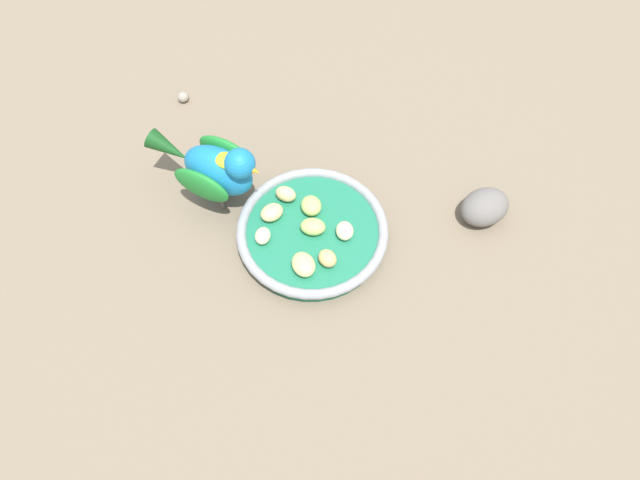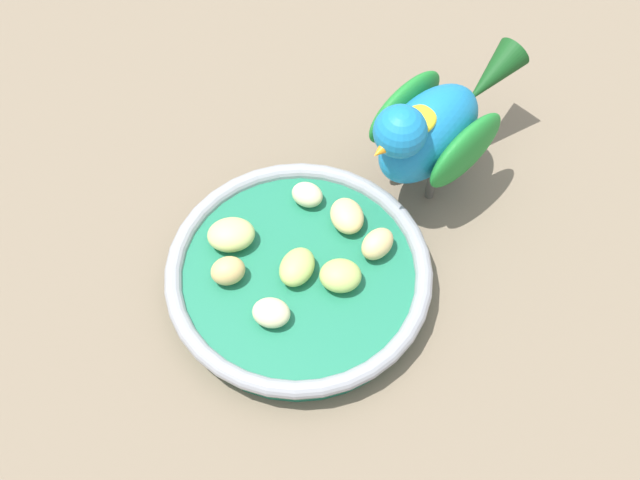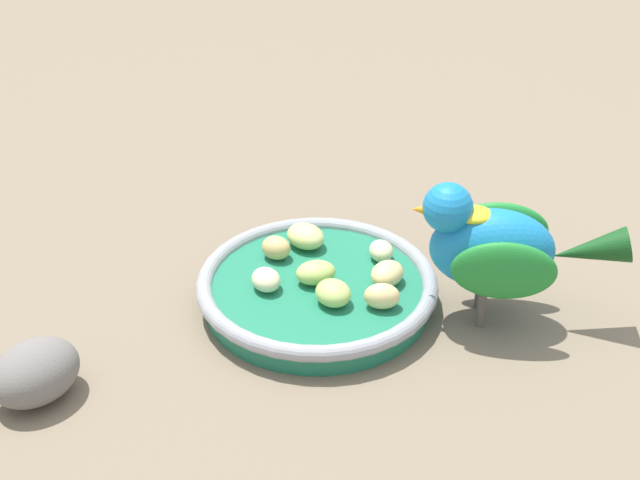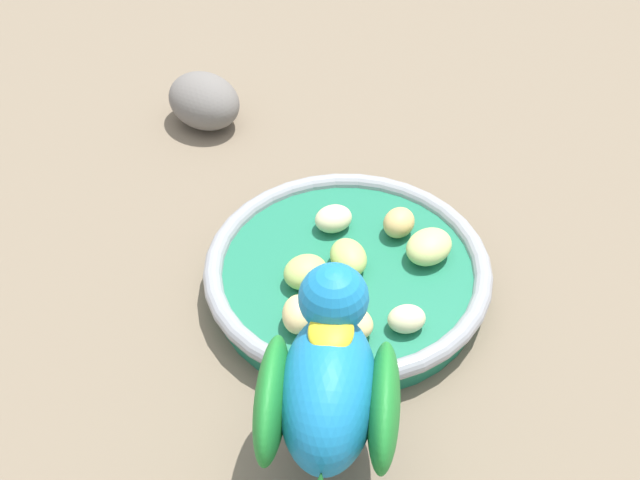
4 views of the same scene
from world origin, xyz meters
name	(u,v)px [view 4 (image 4 of 4)]	position (x,y,z in m)	size (l,w,h in m)	color
ground_plane	(338,311)	(0.00, 0.00, 0.00)	(4.00, 4.00, 0.00)	#756651
feeding_bowl	(343,274)	(0.02, 0.00, 0.02)	(0.22, 0.22, 0.03)	#1E7251
apple_piece_0	(333,219)	(0.06, 0.02, 0.03)	(0.03, 0.03, 0.02)	beige
apple_piece_1	(345,257)	(0.02, 0.00, 0.03)	(0.04, 0.03, 0.02)	#B2CC66
apple_piece_2	(350,322)	(-0.04, -0.02, 0.03)	(0.03, 0.03, 0.02)	#E5C67F
apple_piece_3	(399,223)	(0.07, -0.03, 0.03)	(0.03, 0.02, 0.02)	tan
apple_piece_4	(429,247)	(0.05, -0.05, 0.03)	(0.04, 0.03, 0.02)	#C6D17A
apple_piece_5	(407,319)	(-0.02, -0.06, 0.03)	(0.03, 0.02, 0.02)	beige
apple_piece_6	(298,314)	(-0.04, 0.02, 0.04)	(0.03, 0.02, 0.02)	#E5C67F
apple_piece_7	(306,270)	(0.00, 0.03, 0.03)	(0.03, 0.03, 0.02)	#B2CC66
parrot	(328,392)	(-0.13, -0.03, 0.08)	(0.19, 0.10, 0.13)	#59544C
rock_large	(204,101)	(0.19, 0.19, 0.02)	(0.07, 0.06, 0.05)	slate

